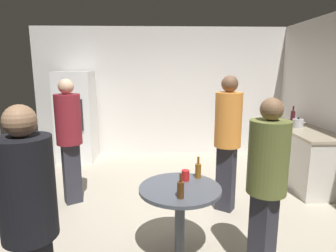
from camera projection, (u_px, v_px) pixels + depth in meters
name	position (u px, v px, depth m)	size (l,w,h in m)	color
ground_plane	(164.00, 213.00, 3.89)	(5.20, 5.20, 0.10)	#B2A893
wall_back	(161.00, 92.00, 6.19)	(5.32, 0.06, 2.70)	silver
refrigerator	(76.00, 117.00, 5.79)	(0.70, 0.68, 1.80)	white
kitchen_counter	(300.00, 155.00, 4.79)	(0.64, 1.75, 0.90)	beige
kettle	(298.00, 123.00, 4.75)	(0.24, 0.17, 0.18)	#B2B2B7
wine_bottle_on_counter	(293.00, 117.00, 5.10)	(0.08, 0.08, 0.31)	#3F141E
foreground_table	(180.00, 197.00, 2.81)	(0.80, 0.80, 0.73)	#4C515B
beer_bottle_amber	(198.00, 170.00, 3.01)	(0.06, 0.06, 0.23)	#8C5919
beer_bottle_brown	(181.00, 189.00, 2.54)	(0.06, 0.06, 0.23)	#593314
plastic_cup_red	(185.00, 175.00, 2.95)	(0.08, 0.08, 0.11)	red
person_in_orange_shirt	(228.00, 133.00, 3.69)	(0.47, 0.47, 1.78)	#2D2D38
person_in_black_shirt	(29.00, 214.00, 1.81)	(0.48, 0.48, 1.66)	#2D2D38
person_in_olive_shirt	(267.00, 176.00, 2.49)	(0.48, 0.48, 1.63)	#2D2D38
person_in_maroon_shirt	(69.00, 132.00, 3.90)	(0.46, 0.46, 1.73)	#2D2D38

